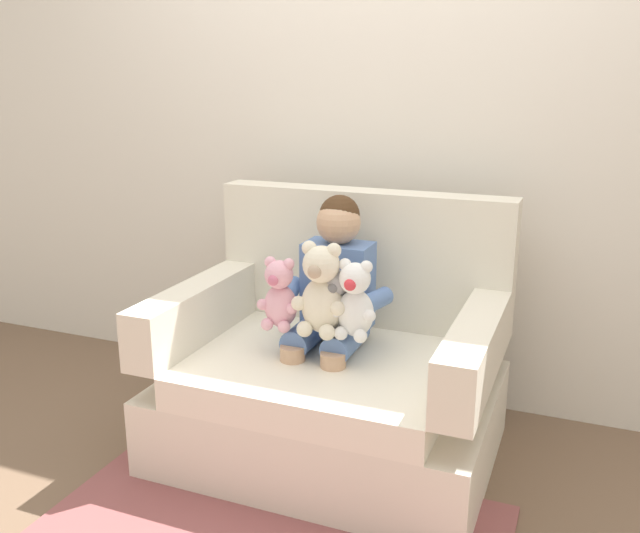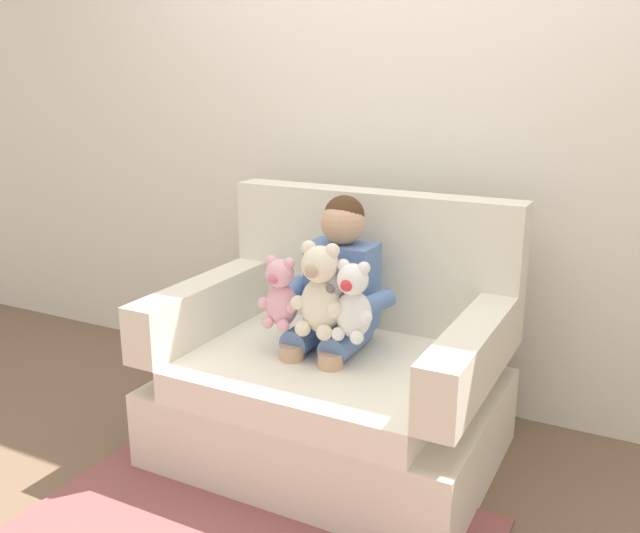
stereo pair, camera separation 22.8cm
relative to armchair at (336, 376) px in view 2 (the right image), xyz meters
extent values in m
plane|color=brown|center=(0.00, -0.05, -0.31)|extent=(8.00, 8.00, 0.00)
cube|color=silver|center=(0.00, 0.64, 0.99)|extent=(6.00, 0.10, 2.60)
cube|color=silver|center=(0.00, -0.05, -0.16)|extent=(1.24, 0.91, 0.31)
cube|color=white|center=(0.00, -0.12, 0.06)|extent=(0.96, 0.77, 0.12)
cube|color=silver|center=(0.00, 0.34, 0.40)|extent=(1.24, 0.14, 0.56)
cube|color=silver|center=(-0.55, -0.12, 0.23)|extent=(0.14, 0.77, 0.22)
cube|color=silver|center=(0.55, -0.12, 0.23)|extent=(0.14, 0.77, 0.22)
cube|color=#597AB7|center=(-0.02, 0.09, 0.34)|extent=(0.26, 0.16, 0.34)
sphere|color=tan|center=(-0.02, 0.09, 0.59)|extent=(0.17, 0.17, 0.17)
sphere|color=#472D19|center=(-0.02, 0.10, 0.62)|extent=(0.16, 0.16, 0.16)
cylinder|color=#597AB7|center=(-0.10, -0.04, 0.17)|extent=(0.11, 0.26, 0.11)
cylinder|color=tan|center=(-0.10, -0.17, 0.02)|extent=(0.09, 0.09, 0.30)
cylinder|color=#597AB7|center=(0.06, -0.04, 0.17)|extent=(0.11, 0.26, 0.11)
cylinder|color=tan|center=(0.06, -0.17, 0.02)|extent=(0.09, 0.09, 0.30)
cylinder|color=#597AB7|center=(-0.18, -0.03, 0.32)|extent=(0.13, 0.27, 0.07)
cylinder|color=#597AB7|center=(0.14, -0.03, 0.32)|extent=(0.13, 0.27, 0.07)
ellipsoid|color=#9E9EA3|center=(0.05, -0.09, 0.30)|extent=(0.11, 0.10, 0.15)
sphere|color=#9E9EA3|center=(0.05, -0.10, 0.41)|extent=(0.10, 0.10, 0.10)
sphere|color=slate|center=(0.05, -0.15, 0.41)|extent=(0.04, 0.04, 0.04)
sphere|color=#9E9EA3|center=(0.01, -0.10, 0.45)|extent=(0.04, 0.04, 0.04)
sphere|color=#9E9EA3|center=(-0.01, -0.12, 0.31)|extent=(0.04, 0.04, 0.04)
sphere|color=#9E9EA3|center=(0.02, -0.14, 0.24)|extent=(0.04, 0.04, 0.04)
sphere|color=#9E9EA3|center=(0.08, -0.10, 0.45)|extent=(0.04, 0.04, 0.04)
sphere|color=#9E9EA3|center=(0.10, -0.12, 0.31)|extent=(0.04, 0.04, 0.04)
sphere|color=#9E9EA3|center=(0.08, -0.14, 0.24)|extent=(0.04, 0.04, 0.04)
ellipsoid|color=white|center=(0.12, -0.12, 0.31)|extent=(0.13, 0.11, 0.17)
sphere|color=white|center=(0.12, -0.13, 0.44)|extent=(0.11, 0.11, 0.11)
sphere|color=#DB333D|center=(0.12, -0.18, 0.44)|extent=(0.04, 0.04, 0.04)
sphere|color=white|center=(0.08, -0.12, 0.49)|extent=(0.05, 0.05, 0.05)
sphere|color=white|center=(0.06, -0.15, 0.32)|extent=(0.05, 0.05, 0.05)
sphere|color=white|center=(0.09, -0.17, 0.25)|extent=(0.05, 0.05, 0.05)
sphere|color=white|center=(0.16, -0.12, 0.49)|extent=(0.05, 0.05, 0.05)
sphere|color=white|center=(0.19, -0.15, 0.32)|extent=(0.05, 0.05, 0.05)
sphere|color=white|center=(0.16, -0.17, 0.25)|extent=(0.05, 0.05, 0.05)
ellipsoid|color=#EAA8BC|center=(-0.16, -0.13, 0.31)|extent=(0.13, 0.11, 0.16)
sphere|color=#EAA8BC|center=(-0.16, -0.14, 0.43)|extent=(0.11, 0.11, 0.11)
sphere|color=#CC6684|center=(-0.16, -0.19, 0.42)|extent=(0.04, 0.04, 0.04)
sphere|color=#EAA8BC|center=(-0.20, -0.14, 0.47)|extent=(0.04, 0.04, 0.04)
sphere|color=#EAA8BC|center=(-0.22, -0.16, 0.31)|extent=(0.04, 0.04, 0.04)
sphere|color=#EAA8BC|center=(-0.20, -0.18, 0.25)|extent=(0.05, 0.05, 0.05)
sphere|color=#EAA8BC|center=(-0.13, -0.14, 0.47)|extent=(0.04, 0.04, 0.04)
sphere|color=#EAA8BC|center=(-0.10, -0.16, 0.31)|extent=(0.04, 0.04, 0.04)
sphere|color=#EAA8BC|center=(-0.13, -0.18, 0.25)|extent=(0.05, 0.05, 0.05)
ellipsoid|color=silver|center=(0.00, -0.13, 0.33)|extent=(0.16, 0.13, 0.21)
sphere|color=silver|center=(0.00, -0.14, 0.49)|extent=(0.13, 0.13, 0.13)
sphere|color=tan|center=(0.00, -0.20, 0.48)|extent=(0.05, 0.05, 0.05)
sphere|color=silver|center=(-0.05, -0.13, 0.54)|extent=(0.05, 0.05, 0.05)
sphere|color=silver|center=(-0.08, -0.17, 0.34)|extent=(0.05, 0.05, 0.05)
sphere|color=silver|center=(-0.05, -0.19, 0.25)|extent=(0.06, 0.06, 0.06)
sphere|color=silver|center=(0.05, -0.13, 0.54)|extent=(0.05, 0.05, 0.05)
sphere|color=silver|center=(0.07, -0.17, 0.34)|extent=(0.05, 0.05, 0.05)
sphere|color=silver|center=(0.04, -0.19, 0.25)|extent=(0.06, 0.06, 0.06)
camera|label=1|loc=(0.87, -2.31, 1.14)|focal=38.50mm
camera|label=2|loc=(1.08, -2.21, 1.14)|focal=38.50mm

